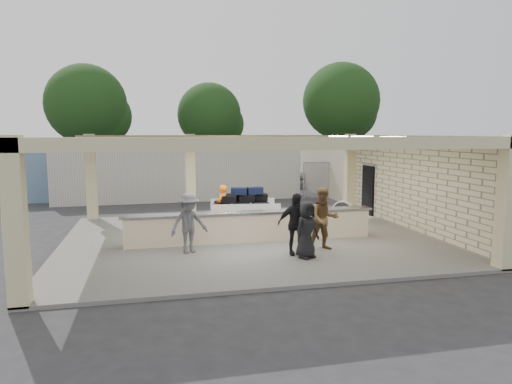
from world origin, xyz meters
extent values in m
plane|color=#272729|center=(0.00, 0.00, 0.00)|extent=(120.00, 120.00, 0.00)
cube|color=#605E59|center=(0.00, 0.00, 0.05)|extent=(12.00, 10.00, 0.10)
cube|color=beige|center=(0.00, 0.00, 3.50)|extent=(12.00, 10.00, 0.02)
cube|color=beige|center=(6.00, 0.00, 1.75)|extent=(0.02, 10.00, 3.50)
cube|color=black|center=(5.94, 3.20, 1.15)|extent=(0.10, 0.95, 2.10)
cube|color=beige|center=(0.00, 4.75, 3.20)|extent=(12.00, 0.50, 0.60)
cube|color=beige|center=(0.00, -4.85, 3.35)|extent=(12.00, 0.30, 0.30)
cube|color=beige|center=(-5.50, 4.75, 1.80)|extent=(0.40, 0.40, 3.50)
cube|color=beige|center=(-1.50, 4.75, 1.80)|extent=(0.40, 0.40, 3.50)
cube|color=beige|center=(5.80, 4.80, 1.80)|extent=(0.40, 0.40, 3.50)
cube|color=beige|center=(-5.80, -4.80, 1.80)|extent=(0.40, 0.40, 3.50)
cube|color=beige|center=(5.80, -4.80, 1.80)|extent=(0.40, 0.40, 3.50)
cube|color=white|center=(0.00, 4.50, 2.88)|extent=(1.30, 0.12, 0.06)
cube|color=#FFEABF|center=(3.80, 1.50, 3.47)|extent=(0.55, 0.55, 0.04)
cube|color=#FFEABF|center=(3.80, -0.50, 3.47)|extent=(0.55, 0.55, 0.04)
cube|color=#FFEABF|center=(3.80, -2.50, 3.47)|extent=(0.55, 0.55, 0.04)
cube|color=beige|center=(0.00, -0.50, 0.55)|extent=(8.00, 0.50, 0.90)
cube|color=#B7B7BC|center=(0.00, -0.50, 1.05)|extent=(8.20, 0.58, 0.06)
cube|color=silver|center=(0.26, 1.91, 0.70)|extent=(2.67, 1.79, 0.12)
cylinder|color=black|center=(-0.80, 1.48, 0.30)|extent=(0.17, 0.41, 0.40)
cylinder|color=black|center=(-0.68, 2.58, 0.30)|extent=(0.17, 0.41, 0.40)
cylinder|color=black|center=(1.19, 1.25, 0.30)|extent=(0.17, 0.41, 0.40)
cylinder|color=black|center=(1.32, 2.35, 0.30)|extent=(0.17, 0.41, 0.40)
cube|color=silver|center=(0.34, 2.66, 0.90)|extent=(2.50, 0.34, 0.30)
cube|color=silver|center=(0.17, 1.17, 0.90)|extent=(2.50, 0.34, 0.30)
cube|color=black|center=(-0.58, 1.71, 0.89)|extent=(0.62, 0.45, 0.26)
cube|color=black|center=(0.12, 1.63, 0.89)|extent=(0.62, 0.45, 0.26)
cube|color=black|center=(0.82, 1.54, 0.89)|extent=(0.62, 0.45, 0.26)
cube|color=black|center=(-0.51, 2.31, 0.89)|extent=(0.62, 0.45, 0.26)
cube|color=black|center=(0.19, 2.22, 0.89)|extent=(0.62, 0.45, 0.26)
cube|color=black|center=(0.89, 2.14, 0.89)|extent=(0.62, 0.45, 0.26)
cube|color=black|center=(-0.36, 1.78, 1.16)|extent=(0.62, 0.45, 0.26)
cube|color=black|center=(0.36, 1.90, 1.16)|extent=(0.62, 0.45, 0.26)
cube|color=black|center=(0.88, 2.04, 1.16)|extent=(0.62, 0.45, 0.26)
cube|color=black|center=(-0.11, 2.26, 1.16)|extent=(0.62, 0.45, 0.26)
cube|color=black|center=(0.06, 1.94, 1.43)|extent=(0.62, 0.45, 0.26)
cube|color=black|center=(0.67, 1.97, 1.43)|extent=(0.62, 0.45, 0.26)
cube|color=#590F0C|center=(-0.69, 1.62, 0.89)|extent=(0.62, 0.45, 0.26)
cylinder|color=silver|center=(4.06, 1.50, 0.60)|extent=(0.81, 0.72, 0.82)
cylinder|color=black|center=(4.06, 1.50, 0.60)|extent=(0.76, 0.69, 0.72)
cube|color=silver|center=(3.79, 1.50, 0.24)|extent=(0.05, 0.45, 0.27)
cube|color=silver|center=(4.33, 1.50, 0.24)|extent=(0.05, 0.45, 0.27)
imported|color=orange|center=(-0.60, 1.82, 0.90)|extent=(0.57, 0.66, 1.59)
imported|color=brown|center=(1.88, -2.05, 1.04)|extent=(0.94, 0.47, 1.88)
imported|color=black|center=(0.88, -2.38, 0.99)|extent=(1.07, 0.45, 1.79)
imported|color=#55555A|center=(-2.08, -1.50, 0.98)|extent=(1.21, 0.77, 1.76)
imported|color=black|center=(1.08, -2.79, 0.89)|extent=(0.84, 0.61, 1.59)
imported|color=silver|center=(8.29, 13.71, 0.71)|extent=(5.47, 3.70, 1.43)
imported|color=silver|center=(11.63, 14.07, 0.74)|extent=(5.00, 3.19, 1.48)
imported|color=black|center=(5.08, 15.72, 0.65)|extent=(4.05, 1.92, 1.30)
cube|color=beige|center=(-1.59, 10.39, 1.40)|extent=(12.98, 2.94, 2.80)
cylinder|color=gray|center=(5.00, 9.00, 1.00)|extent=(0.06, 0.06, 2.00)
cylinder|color=gray|center=(7.00, 9.00, 1.00)|extent=(0.06, 0.06, 2.00)
cylinder|color=gray|center=(9.00, 9.00, 1.00)|extent=(0.06, 0.06, 2.00)
cylinder|color=gray|center=(11.00, 9.00, 1.00)|extent=(0.06, 0.06, 2.00)
cylinder|color=gray|center=(13.00, 9.00, 1.00)|extent=(0.06, 0.06, 2.00)
cylinder|color=gray|center=(15.00, 9.00, 1.00)|extent=(0.06, 0.06, 2.00)
cylinder|color=gray|center=(17.00, 9.00, 1.00)|extent=(0.06, 0.06, 2.00)
cube|color=gray|center=(11.00, 9.00, 1.00)|extent=(12.00, 0.02, 2.00)
cylinder|color=gray|center=(11.00, 9.00, 2.00)|extent=(12.00, 0.05, 0.05)
cylinder|color=#382619|center=(-8.00, 24.00, 2.25)|extent=(0.70, 0.70, 4.50)
sphere|color=black|center=(-8.00, 24.00, 5.85)|extent=(6.30, 6.30, 6.30)
sphere|color=black|center=(-6.80, 24.60, 4.95)|extent=(4.50, 4.50, 4.50)
cylinder|color=#382619|center=(2.00, 26.00, 2.00)|extent=(0.70, 0.70, 4.00)
sphere|color=black|center=(2.00, 26.00, 5.20)|extent=(5.60, 5.60, 5.60)
sphere|color=black|center=(3.20, 26.60, 4.40)|extent=(4.00, 4.00, 4.00)
cylinder|color=#382619|center=(14.00, 25.00, 2.50)|extent=(0.70, 0.70, 5.00)
sphere|color=black|center=(14.00, 25.00, 6.50)|extent=(7.00, 7.00, 7.00)
sphere|color=black|center=(15.20, 25.60, 5.50)|extent=(5.00, 5.00, 5.00)
cube|color=#B4AB8F|center=(9.50, 10.00, 1.60)|extent=(6.00, 8.00, 3.20)
camera|label=1|loc=(-3.09, -14.66, 3.58)|focal=32.00mm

